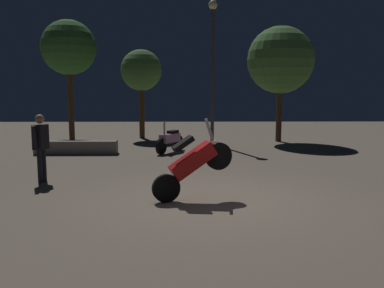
{
  "coord_description": "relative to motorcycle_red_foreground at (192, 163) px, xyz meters",
  "views": [
    {
      "loc": [
        -0.48,
        -8.12,
        2.21
      ],
      "look_at": [
        -0.35,
        1.01,
        1.0
      ],
      "focal_mm": 38.91,
      "sensor_mm": 36.0,
      "label": 1
    }
  ],
  "objects": [
    {
      "name": "ground_plane",
      "position": [
        0.35,
        -0.01,
        -0.74
      ],
      "size": [
        40.0,
        40.0,
        0.0
      ],
      "primitive_type": "plane",
      "color": "#756656"
    },
    {
      "name": "motorcycle_red_foreground",
      "position": [
        0.0,
        0.0,
        0.0
      ],
      "size": [
        1.61,
        0.6,
        1.63
      ],
      "rotation": [
        0.0,
        0.0,
        0.31
      ],
      "color": "black",
      "rests_on": "ground_plane"
    },
    {
      "name": "motorcycle_pink_parked_left",
      "position": [
        -0.69,
        6.3,
        -0.31
      ],
      "size": [
        0.92,
        1.49,
        1.11
      ],
      "rotation": [
        0.0,
        0.0,
        4.19
      ],
      "color": "black",
      "rests_on": "ground_plane"
    },
    {
      "name": "person_rider_beside",
      "position": [
        -3.58,
        1.7,
        0.22
      ],
      "size": [
        0.31,
        0.66,
        1.62
      ],
      "rotation": [
        0.0,
        0.0,
        6.06
      ],
      "color": "black",
      "rests_on": "ground_plane"
    },
    {
      "name": "streetlamp_near",
      "position": [
        0.92,
        8.42,
        2.76
      ],
      "size": [
        0.36,
        0.36,
        5.6
      ],
      "color": "#38383D",
      "rests_on": "ground_plane"
    },
    {
      "name": "tree_left_bg",
      "position": [
        -5.04,
        9.75,
        3.16
      ],
      "size": [
        2.29,
        2.29,
        5.08
      ],
      "color": "#4C331E",
      "rests_on": "ground_plane"
    },
    {
      "name": "tree_center_bg",
      "position": [
        -2.12,
        10.63,
        2.25
      ],
      "size": [
        1.82,
        1.82,
        3.95
      ],
      "color": "#4C331E",
      "rests_on": "ground_plane"
    },
    {
      "name": "tree_right_bg",
      "position": [
        3.79,
        9.35,
        2.64
      ],
      "size": [
        2.77,
        2.77,
        4.78
      ],
      "color": "#4C331E",
      "rests_on": "ground_plane"
    },
    {
      "name": "planter_wall_low",
      "position": [
        -3.89,
        6.02,
        -0.52
      ],
      "size": [
        2.78,
        0.5,
        0.45
      ],
      "color": "gray",
      "rests_on": "ground_plane"
    }
  ]
}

